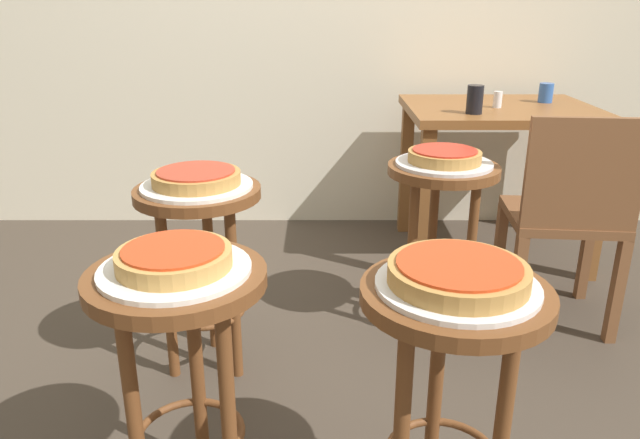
% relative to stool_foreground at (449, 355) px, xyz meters
% --- Properties ---
extents(ground_plane, '(6.00, 6.00, 0.00)m').
position_rel_stool_foreground_xyz_m(ground_plane, '(-0.30, 0.60, -0.49)').
color(ground_plane, '#42382D').
extents(stool_foreground, '(0.41, 0.41, 0.66)m').
position_rel_stool_foreground_xyz_m(stool_foreground, '(0.00, 0.00, 0.00)').
color(stool_foreground, brown).
rests_on(stool_foreground, ground_plane).
extents(serving_plate_foreground, '(0.34, 0.34, 0.01)m').
position_rel_stool_foreground_xyz_m(serving_plate_foreground, '(-0.00, 0.00, 0.17)').
color(serving_plate_foreground, silver).
rests_on(serving_plate_foreground, stool_foreground).
extents(pizza_foreground, '(0.29, 0.29, 0.05)m').
position_rel_stool_foreground_xyz_m(pizza_foreground, '(-0.00, 0.00, 0.20)').
color(pizza_foreground, '#B78442').
rests_on(pizza_foreground, serving_plate_foreground).
extents(stool_middle, '(0.41, 0.41, 0.66)m').
position_rel_stool_foreground_xyz_m(stool_middle, '(-0.61, 0.08, 0.00)').
color(stool_middle, brown).
rests_on(stool_middle, ground_plane).
extents(serving_plate_middle, '(0.34, 0.34, 0.01)m').
position_rel_stool_foreground_xyz_m(serving_plate_middle, '(-0.61, 0.08, 0.17)').
color(serving_plate_middle, white).
rests_on(serving_plate_middle, stool_middle).
extents(pizza_middle, '(0.25, 0.25, 0.05)m').
position_rel_stool_foreground_xyz_m(pizza_middle, '(-0.61, 0.08, 0.20)').
color(pizza_middle, tan).
rests_on(pizza_middle, serving_plate_middle).
extents(stool_leftside, '(0.41, 0.41, 0.66)m').
position_rel_stool_foreground_xyz_m(stool_leftside, '(-0.68, 0.71, 0.00)').
color(stool_leftside, brown).
rests_on(stool_leftside, ground_plane).
extents(serving_plate_leftside, '(0.36, 0.36, 0.01)m').
position_rel_stool_foreground_xyz_m(serving_plate_leftside, '(-0.68, 0.71, 0.17)').
color(serving_plate_leftside, white).
rests_on(serving_plate_leftside, stool_leftside).
extents(pizza_leftside, '(0.28, 0.28, 0.05)m').
position_rel_stool_foreground_xyz_m(pizza_leftside, '(-0.68, 0.71, 0.20)').
color(pizza_leftside, '#B78442').
rests_on(pizza_leftside, serving_plate_leftside).
extents(stool_rear, '(0.41, 0.41, 0.66)m').
position_rel_stool_foreground_xyz_m(stool_rear, '(0.16, 0.99, 0.00)').
color(stool_rear, brown).
rests_on(stool_rear, ground_plane).
extents(serving_plate_rear, '(0.35, 0.35, 0.01)m').
position_rel_stool_foreground_xyz_m(serving_plate_rear, '(0.16, 0.99, 0.17)').
color(serving_plate_rear, silver).
rests_on(serving_plate_rear, stool_rear).
extents(pizza_rear, '(0.26, 0.26, 0.05)m').
position_rel_stool_foreground_xyz_m(pizza_rear, '(0.16, 0.99, 0.20)').
color(pizza_rear, '#B78442').
rests_on(pizza_rear, serving_plate_rear).
extents(dining_table, '(0.88, 0.73, 0.75)m').
position_rel_stool_foreground_xyz_m(dining_table, '(0.57, 1.73, 0.13)').
color(dining_table, brown).
rests_on(dining_table, ground_plane).
extents(cup_near_edge, '(0.07, 0.07, 0.12)m').
position_rel_stool_foreground_xyz_m(cup_near_edge, '(0.39, 1.52, 0.32)').
color(cup_near_edge, black).
rests_on(cup_near_edge, dining_table).
extents(cup_far_edge, '(0.07, 0.07, 0.09)m').
position_rel_stool_foreground_xyz_m(cup_far_edge, '(0.81, 1.83, 0.30)').
color(cup_far_edge, '#3360B2').
rests_on(cup_far_edge, dining_table).
extents(condiment_shaker, '(0.04, 0.04, 0.07)m').
position_rel_stool_foreground_xyz_m(condiment_shaker, '(0.53, 1.68, 0.29)').
color(condiment_shaker, white).
rests_on(condiment_shaker, dining_table).
extents(wooden_chair, '(0.44, 0.44, 0.85)m').
position_rel_stool_foreground_xyz_m(wooden_chair, '(0.64, 1.00, -0.03)').
color(wooden_chair, brown).
rests_on(wooden_chair, ground_plane).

